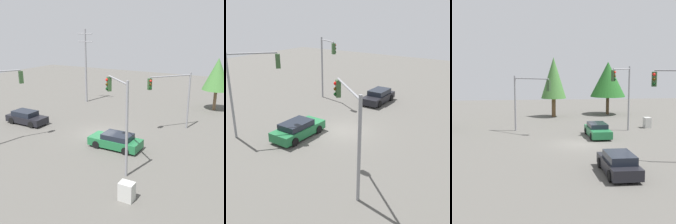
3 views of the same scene
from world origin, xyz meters
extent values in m
plane|color=#54514C|center=(0.00, 0.00, 0.00)|extent=(80.00, 80.00, 0.00)
cube|color=#1E6638|center=(-2.80, 2.17, 0.52)|extent=(4.47, 1.84, 0.69)
cube|color=black|center=(-3.03, 2.17, 1.08)|extent=(2.46, 1.62, 0.44)
cylinder|color=black|center=(-1.42, 3.04, 0.33)|extent=(0.65, 0.22, 0.65)
cylinder|color=black|center=(-1.42, 1.30, 0.33)|extent=(0.65, 0.22, 0.65)
cylinder|color=black|center=(-4.19, 3.04, 0.33)|extent=(0.65, 0.22, 0.65)
cylinder|color=black|center=(-4.19, 1.30, 0.33)|extent=(0.65, 0.22, 0.65)
cube|color=black|center=(8.45, 1.09, 0.53)|extent=(4.48, 1.83, 0.68)
cube|color=black|center=(8.68, 1.09, 1.13)|extent=(2.46, 1.61, 0.51)
cylinder|color=black|center=(7.06, 0.22, 0.34)|extent=(0.69, 0.22, 0.69)
cylinder|color=black|center=(7.06, 1.96, 0.34)|extent=(0.69, 0.22, 0.69)
cylinder|color=black|center=(9.84, 0.22, 0.34)|extent=(0.69, 0.22, 0.69)
cylinder|color=black|center=(9.84, 1.96, 0.34)|extent=(0.69, 0.22, 0.69)
cylinder|color=gray|center=(-5.72, 6.04, 3.33)|extent=(0.18, 0.18, 6.65)
cylinder|color=gray|center=(-4.39, 4.85, 6.40)|extent=(2.74, 2.48, 0.12)
cube|color=#2D4C28|center=(-3.05, 3.65, 5.78)|extent=(0.44, 0.44, 1.05)
sphere|color=red|center=(-2.94, 3.78, 6.11)|extent=(0.22, 0.22, 0.22)
sphere|color=#392605|center=(-2.94, 3.78, 5.78)|extent=(0.22, 0.22, 0.22)
sphere|color=black|center=(-2.94, 3.78, 5.44)|extent=(0.22, 0.22, 0.22)
cylinder|color=gray|center=(-6.85, -5.66, 2.86)|extent=(0.18, 0.18, 5.71)
cylinder|color=gray|center=(-5.40, -4.03, 5.46)|extent=(2.99, 3.35, 0.12)
cube|color=#2D4C28|center=(-3.96, -2.39, 4.84)|extent=(0.43, 0.44, 1.05)
sphere|color=red|center=(-4.09, -2.27, 5.17)|extent=(0.22, 0.22, 0.22)
sphere|color=#392605|center=(-4.09, -2.27, 4.84)|extent=(0.22, 0.22, 0.22)
sphere|color=black|center=(-4.09, -2.27, 4.50)|extent=(0.22, 0.22, 0.22)
cylinder|color=gray|center=(5.89, 5.84, 6.39)|extent=(1.63, 2.74, 0.12)
cube|color=#2D4C28|center=(5.13, 4.51, 5.76)|extent=(0.41, 0.43, 1.05)
sphere|color=red|center=(5.28, 4.42, 6.10)|extent=(0.22, 0.22, 0.22)
sphere|color=#392605|center=(5.28, 4.42, 5.76)|extent=(0.22, 0.22, 0.22)
sphere|color=black|center=(5.28, 4.42, 5.42)|extent=(0.22, 0.22, 0.22)
cylinder|color=gray|center=(8.15, -9.86, 4.86)|extent=(0.28, 0.28, 9.72)
cylinder|color=gray|center=(8.15, -9.86, 9.12)|extent=(2.20, 0.12, 0.12)
cylinder|color=gray|center=(8.15, -9.86, 8.12)|extent=(2.20, 0.12, 0.12)
cube|color=#B2B2AD|center=(-6.98, 8.55, 0.57)|extent=(0.89, 0.67, 1.14)
cylinder|color=brown|center=(-8.14, -13.99, 1.28)|extent=(0.38, 0.38, 2.56)
cone|color=#3D7033|center=(-8.14, -13.99, 4.48)|extent=(3.38, 3.38, 3.85)
camera|label=1|loc=(-13.18, 21.66, 9.76)|focal=45.00mm
camera|label=2|loc=(-17.42, -11.81, 9.31)|focal=45.00mm
camera|label=3|loc=(28.65, -4.62, 6.68)|focal=55.00mm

